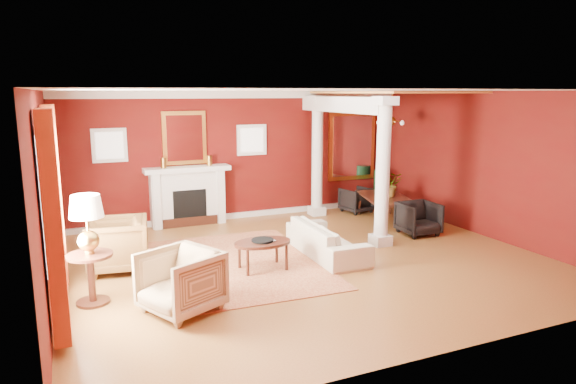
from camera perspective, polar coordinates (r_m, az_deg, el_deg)
name	(u,v)px	position (r m, az deg, el deg)	size (l,w,h in m)	color
ground	(307,261)	(8.96, 2.13, -7.67)	(8.00, 8.00, 0.00)	brown
room_shell	(308,145)	(8.53, 2.23, 5.28)	(8.04, 7.04, 2.92)	#51110B
fireplace	(188,196)	(11.43, -11.05, -0.41)	(1.85, 0.42, 1.29)	silver
overmantel_mirror	(184,138)	(11.39, -11.44, 5.91)	(0.95, 0.07, 1.15)	gold
flank_window_left	(109,145)	(11.18, -19.23, 4.91)	(0.70, 0.07, 0.70)	silver
flank_window_right	(252,140)	(11.83, -4.05, 5.80)	(0.70, 0.07, 0.70)	silver
left_window	(53,208)	(7.18, -24.66, -1.59)	(0.21, 2.55, 2.60)	white
column_front	(383,171)	(9.71, 10.49, 2.29)	(0.36, 0.36, 2.80)	silver
column_back	(317,155)	(12.02, 3.27, 4.10)	(0.36, 0.36, 2.80)	silver
header_beam	(342,104)	(10.96, 5.97, 9.65)	(0.30, 3.20, 0.32)	silver
amber_ceiling	(392,92)	(11.45, 11.48, 10.80)	(2.30, 3.40, 0.04)	#EA9444
dining_mirror	(352,146)	(12.97, 7.12, 5.09)	(1.30, 0.07, 1.70)	gold
chandelier	(391,121)	(11.54, 11.42, 7.71)	(0.60, 0.62, 0.75)	#A77E34
crown_trim	(241,95)	(11.70, -5.28, 10.72)	(8.00, 0.08, 0.16)	silver
base_trim	(243,215)	(12.03, -5.05, -2.54)	(8.00, 0.08, 0.12)	silver
rug	(236,263)	(8.85, -5.81, -7.90)	(2.72, 3.63, 0.01)	maroon
sofa	(327,234)	(9.19, 4.37, -4.67)	(2.00, 0.58, 0.78)	beige
armchair_leopard	(117,242)	(8.81, -18.45, -5.30)	(0.93, 0.87, 0.96)	black
armchair_stripe	(181,279)	(6.98, -11.85, -9.40)	(0.89, 0.84, 0.92)	tan
coffee_table	(263,244)	(8.41, -2.84, -5.79)	(0.95, 0.95, 0.48)	black
coffee_book	(264,235)	(8.37, -2.67, -4.77)	(0.16, 0.02, 0.22)	black
side_table	(88,231)	(7.42, -21.36, -4.06)	(0.61, 0.61, 1.53)	black
dining_table	(386,202)	(11.67, 10.88, -1.07)	(1.68, 0.59, 0.93)	black
dining_chair_near	(419,217)	(10.81, 14.31, -2.70)	(0.72, 0.67, 0.74)	black
dining_chair_far	(356,199)	(12.57, 7.60, -0.74)	(0.64, 0.60, 0.66)	black
green_urn	(381,193)	(13.08, 10.27, -0.11)	(0.41, 0.41, 0.99)	#133C21
potted_plant	(391,172)	(11.55, 11.37, 2.21)	(0.49, 0.54, 0.42)	#26591E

